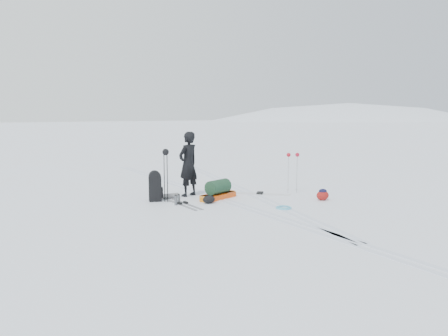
{
  "coord_description": "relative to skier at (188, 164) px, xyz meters",
  "views": [
    {
      "loc": [
        -5.81,
        -10.96,
        2.59
      ],
      "look_at": [
        -0.0,
        0.12,
        0.95
      ],
      "focal_mm": 35.0,
      "sensor_mm": 36.0,
      "label": 1
    }
  ],
  "objects": [
    {
      "name": "skier",
      "position": [
        0.0,
        0.0,
        0.0
      ],
      "size": [
        0.85,
        0.72,
        1.97
      ],
      "primitive_type": "imported",
      "rotation": [
        0.0,
        0.0,
        3.55
      ],
      "color": "black",
      "rests_on": "ground"
    },
    {
      "name": "pulk_sled",
      "position": [
        0.63,
        -0.77,
        -0.77
      ],
      "size": [
        1.51,
        0.96,
        0.56
      ],
      "rotation": [
        0.0,
        0.0,
        0.41
      ],
      "color": "#D4460C",
      "rests_on": "ground"
    },
    {
      "name": "touring_skis_grey",
      "position": [
        -0.62,
        -1.05,
        -0.97
      ],
      "size": [
        0.46,
        1.85,
        0.07
      ],
      "rotation": [
        0.0,
        0.0,
        1.67
      ],
      "color": "#96979E",
      "rests_on": "ground"
    },
    {
      "name": "small_daypack",
      "position": [
        3.22,
        -2.42,
        -0.82
      ],
      "size": [
        0.41,
        0.32,
        0.34
      ],
      "rotation": [
        0.0,
        0.0,
        -0.07
      ],
      "color": "maroon",
      "rests_on": "ground"
    },
    {
      "name": "ski_poles_silver",
      "position": [
        3.14,
        -1.05,
        0.08
      ],
      "size": [
        0.39,
        0.24,
        1.28
      ],
      "rotation": [
        0.0,
        0.0,
        -0.24
      ],
      "color": "silver",
      "rests_on": "ground"
    },
    {
      "name": "stuff_sack",
      "position": [
        0.08,
        -1.28,
        -0.87
      ],
      "size": [
        0.4,
        0.32,
        0.22
      ],
      "rotation": [
        0.0,
        0.0,
        -0.16
      ],
      "color": "black",
      "rests_on": "ground"
    },
    {
      "name": "expedition_rucksack",
      "position": [
        -1.1,
        -0.27,
        -0.58
      ],
      "size": [
        0.98,
        0.43,
        0.89
      ],
      "rotation": [
        0.0,
        0.0,
        -0.24
      ],
      "color": "black",
      "rests_on": "ground"
    },
    {
      "name": "rope_coil",
      "position": [
        1.57,
        -2.8,
        -0.96
      ],
      "size": [
        0.54,
        0.54,
        0.05
      ],
      "rotation": [
        0.0,
        0.0,
        -0.32
      ],
      "color": "#5CC0DF",
      "rests_on": "ground"
    },
    {
      "name": "ground",
      "position": [
        0.66,
        -1.22,
        -0.99
      ],
      "size": [
        200.0,
        200.0,
        0.0
      ],
      "primitive_type": "plane",
      "color": "white",
      "rests_on": "ground"
    },
    {
      "name": "ski_poles_black",
      "position": [
        -0.92,
        -0.54,
        0.27
      ],
      "size": [
        0.19,
        0.19,
        1.53
      ],
      "rotation": [
        0.0,
        0.0,
        0.14
      ],
      "color": "black",
      "rests_on": "ground"
    },
    {
      "name": "thermos_pair",
      "position": [
        -0.76,
        -0.99,
        -0.85
      ],
      "size": [
        0.23,
        0.23,
        0.29
      ],
      "rotation": [
        0.0,
        0.0,
        0.01
      ],
      "color": "#5A5C61",
      "rests_on": "ground"
    },
    {
      "name": "ski_tracks",
      "position": [
        1.28,
        -0.34,
        -0.98
      ],
      "size": [
        3.38,
        17.97,
        0.01
      ],
      "color": "silver",
      "rests_on": "ground"
    },
    {
      "name": "touring_skis_white",
      "position": [
        2.09,
        -0.79,
        -0.97
      ],
      "size": [
        1.64,
        1.44,
        0.07
      ],
      "rotation": [
        0.0,
        0.0,
        -0.7
      ],
      "color": "silver",
      "rests_on": "ground"
    }
  ]
}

